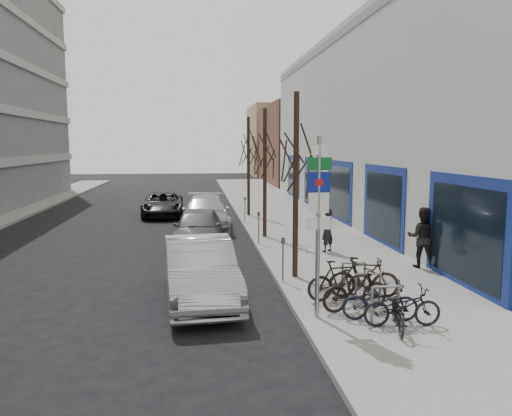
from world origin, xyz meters
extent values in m
plane|color=black|center=(0.00, 0.00, 0.00)|extent=(120.00, 120.00, 0.00)
cube|color=slate|center=(4.50, 10.00, 0.07)|extent=(5.00, 70.00, 0.15)
cube|color=#B7B7B2|center=(17.00, 16.00, 5.00)|extent=(20.00, 32.00, 10.00)
cube|color=brown|center=(13.00, 40.00, 4.00)|extent=(12.00, 14.00, 8.00)
cube|color=#937A5B|center=(13.50, 55.00, 4.50)|extent=(13.00, 12.00, 9.00)
cylinder|color=gray|center=(2.40, 0.00, 2.10)|extent=(0.10, 0.10, 4.20)
cube|color=white|center=(2.40, -0.03, 3.90)|extent=(0.35, 0.03, 0.22)
cube|color=#0C5926|center=(2.40, -0.03, 3.60)|extent=(0.55, 0.03, 0.28)
cube|color=navy|center=(2.40, -0.03, 3.20)|extent=(0.50, 0.03, 0.45)
cube|color=maroon|center=(2.40, -0.04, 3.20)|extent=(0.18, 0.02, 0.14)
cube|color=white|center=(2.40, -0.03, 2.75)|extent=(0.45, 0.03, 0.45)
cube|color=white|center=(2.40, -0.03, 2.30)|extent=(0.55, 0.03, 0.28)
cylinder|color=gray|center=(3.50, -0.50, 0.55)|extent=(0.06, 0.06, 0.80)
cylinder|color=gray|center=(4.10, -0.50, 0.55)|extent=(0.06, 0.06, 0.80)
cylinder|color=gray|center=(3.80, -0.50, 0.95)|extent=(0.60, 0.06, 0.06)
cylinder|color=gray|center=(3.50, 0.60, 0.55)|extent=(0.06, 0.06, 0.80)
cylinder|color=gray|center=(4.10, 0.60, 0.55)|extent=(0.06, 0.06, 0.80)
cylinder|color=gray|center=(3.80, 0.60, 0.95)|extent=(0.60, 0.06, 0.06)
cylinder|color=gray|center=(3.50, 1.70, 0.55)|extent=(0.06, 0.06, 0.80)
cylinder|color=gray|center=(4.10, 1.70, 0.55)|extent=(0.06, 0.06, 0.80)
cylinder|color=gray|center=(3.80, 1.70, 0.95)|extent=(0.60, 0.06, 0.06)
cylinder|color=black|center=(2.60, 3.50, 2.75)|extent=(0.16, 0.16, 5.50)
cylinder|color=black|center=(2.60, 10.00, 2.75)|extent=(0.16, 0.16, 5.50)
cylinder|color=black|center=(2.60, 16.50, 2.75)|extent=(0.16, 0.16, 5.50)
cylinder|color=gray|center=(2.15, 3.00, 0.70)|extent=(0.05, 0.05, 1.10)
cube|color=#3F3F44|center=(2.15, 3.00, 1.33)|extent=(0.10, 0.08, 0.18)
cylinder|color=gray|center=(2.15, 8.50, 0.70)|extent=(0.05, 0.05, 1.10)
cube|color=#3F3F44|center=(2.15, 8.50, 1.33)|extent=(0.10, 0.08, 0.18)
cylinder|color=gray|center=(2.15, 14.00, 0.70)|extent=(0.05, 0.05, 1.10)
cube|color=#3F3F44|center=(2.15, 14.00, 1.33)|extent=(0.10, 0.08, 0.18)
imported|color=black|center=(3.92, -0.95, 0.62)|extent=(0.83, 1.59, 0.93)
imported|color=black|center=(3.39, 0.31, 0.67)|extent=(1.78, 0.84, 1.04)
imported|color=black|center=(3.73, -0.37, 0.66)|extent=(1.73, 0.79, 1.02)
imported|color=black|center=(3.27, 1.12, 0.67)|extent=(1.77, 0.69, 1.05)
imported|color=black|center=(4.06, -0.78, 0.66)|extent=(1.70, 0.60, 1.02)
imported|color=black|center=(3.91, 1.24, 0.69)|extent=(1.85, 0.86, 1.08)
imported|color=#AEAEB3|center=(-0.20, 1.99, 0.80)|extent=(2.09, 4.98, 1.60)
imported|color=#545459|center=(-0.20, 8.80, 0.77)|extent=(2.17, 4.67, 1.55)
imported|color=#A3A2A7|center=(0.19, 12.85, 0.79)|extent=(2.37, 5.53, 1.59)
imported|color=black|center=(-2.12, 17.72, 0.67)|extent=(2.34, 4.89, 1.34)
imported|color=black|center=(4.42, 6.70, 0.94)|extent=(0.69, 0.64, 1.58)
imported|color=black|center=(6.80, 4.12, 1.12)|extent=(0.86, 0.75, 1.95)
camera|label=1|loc=(-0.26, -10.60, 4.01)|focal=35.00mm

